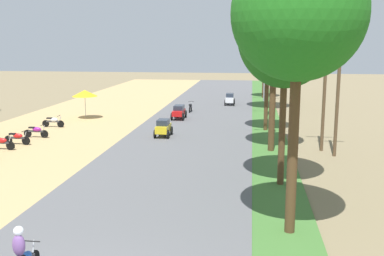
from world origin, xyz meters
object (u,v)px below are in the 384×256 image
streetlamp_far (265,64)px  parked_motorbike_fourth (1,142)px  utility_pole_far (326,71)px  car_hatchback_white (230,99)px  median_tree_nearest (298,14)px  median_tree_fourth (268,51)px  median_tree_third (275,22)px  median_tree_sixth (265,42)px  parked_motorbike_seventh (53,121)px  car_hatchback_yellow (163,127)px  motorbike_ahead_second (190,107)px  streetlamp_near (274,70)px  utility_pole_near (339,73)px  motorbike_foreground_rider (22,255)px  parked_motorbike_sixth (36,131)px  vendor_umbrella (85,93)px  streetlamp_mid (268,70)px  parked_motorbike_fifth (17,137)px  median_tree_second (286,36)px  car_sedan_red (179,111)px  median_tree_fifth (268,47)px

streetlamp_far → parked_motorbike_fourth: bearing=-122.7°
utility_pole_far → car_hatchback_white: bearing=108.6°
median_tree_nearest → median_tree_fourth: size_ratio=1.20×
median_tree_third → parked_motorbike_fourth: bearing=-173.2°
parked_motorbike_fourth → utility_pole_far: size_ratio=0.19×
median_tree_sixth → parked_motorbike_seventh: bearing=-127.9°
car_hatchback_yellow → motorbike_ahead_second: car_hatchback_yellow is taller
median_tree_third → streetlamp_near: median_tree_third is taller
parked_motorbike_fourth → utility_pole_far: utility_pole_far is taller
utility_pole_near → motorbike_ahead_second: utility_pole_near is taller
motorbike_foreground_rider → median_tree_fourth: bearing=72.6°
parked_motorbike_seventh → car_hatchback_white: car_hatchback_white is taller
median_tree_sixth → streetlamp_near: bearing=-90.1°
parked_motorbike_fourth → motorbike_foreground_rider: (9.15, -14.90, 0.30)m
parked_motorbike_sixth → parked_motorbike_seventh: size_ratio=1.00×
vendor_umbrella → car_hatchback_white: size_ratio=1.26×
streetlamp_mid → utility_pole_far: bearing=-76.6°
streetlamp_near → motorbike_foreground_rider: (-7.72, -19.80, -4.03)m
streetlamp_mid → car_hatchback_yellow: (-7.59, -9.99, -3.48)m
parked_motorbike_fifth → streetlamp_far: bearing=56.2°
parked_motorbike_fourth → vendor_umbrella: size_ratio=0.71×
streetlamp_near → median_tree_fourth: bearing=94.4°
parked_motorbike_fifth → utility_pole_near: size_ratio=0.19×
streetlamp_far → parked_motorbike_fifth: bearing=-123.8°
parked_motorbike_fourth → median_tree_third: (16.73, 2.00, 7.35)m
parked_motorbike_fifth → car_hatchback_yellow: bearing=22.8°
median_tree_second → car_sedan_red: bearing=113.5°
parked_motorbike_sixth → motorbike_foreground_rider: bearing=-65.1°
utility_pole_far → car_hatchback_white: (-6.70, 19.85, -4.24)m
median_tree_fifth → streetlamp_near: (-0.16, -15.69, -1.27)m
median_tree_sixth → car_hatchback_yellow: size_ratio=4.48×
vendor_umbrella → streetlamp_near: bearing=-24.2°
parked_motorbike_fifth → median_tree_sixth: median_tree_sixth is taller
median_tree_sixth → motorbike_foreground_rider: size_ratio=4.98×
motorbike_foreground_rider → streetlamp_near: bearing=68.7°
car_sedan_red → car_hatchback_yellow: bearing=-89.4°
parked_motorbike_sixth → car_hatchback_yellow: car_hatchback_yellow is taller
median_tree_nearest → streetlamp_far: (-0.03, 36.72, -3.31)m
streetlamp_near → streetlamp_far: streetlamp_near is taller
parked_motorbike_seventh → car_hatchback_yellow: size_ratio=0.90×
parked_motorbike_fourth → median_tree_sixth: size_ratio=0.20×
utility_pole_far → car_sedan_red: bearing=136.2°
vendor_umbrella → median_tree_third: size_ratio=0.26×
streetlamp_mid → car_hatchback_white: 8.80m
median_tree_nearest → car_hatchback_white: median_tree_nearest is taller
parked_motorbike_fourth → car_hatchback_yellow: 10.68m
median_tree_nearest → median_tree_second: median_tree_nearest is taller
parked_motorbike_seventh → median_tree_third: (16.77, -5.75, 7.35)m
vendor_umbrella → car_hatchback_white: 16.09m
vendor_umbrella → streetlamp_far: streetlamp_far is taller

